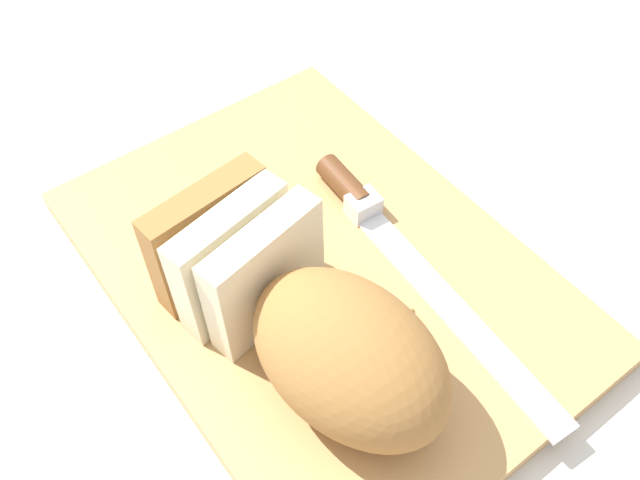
% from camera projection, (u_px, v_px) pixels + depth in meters
% --- Properties ---
extents(ground_plane, '(3.00, 3.00, 0.00)m').
position_uv_depth(ground_plane, '(320.00, 280.00, 0.53)').
color(ground_plane, beige).
extents(cutting_board, '(0.39, 0.28, 0.02)m').
position_uv_depth(cutting_board, '(320.00, 273.00, 0.53)').
color(cutting_board, tan).
rests_on(cutting_board, ground_plane).
extents(bread_loaf, '(0.22, 0.12, 0.09)m').
position_uv_depth(bread_loaf, '(312.00, 323.00, 0.44)').
color(bread_loaf, '#996633').
rests_on(bread_loaf, cutting_board).
extents(bread_knife, '(0.27, 0.05, 0.02)m').
position_uv_depth(bread_knife, '(381.00, 226.00, 0.53)').
color(bread_knife, silver).
rests_on(bread_knife, cutting_board).
extents(crumb_near_knife, '(0.01, 0.01, 0.01)m').
position_uv_depth(crumb_near_knife, '(293.00, 259.00, 0.52)').
color(crumb_near_knife, tan).
rests_on(crumb_near_knife, cutting_board).
extents(crumb_near_loaf, '(0.00, 0.00, 0.00)m').
position_uv_depth(crumb_near_loaf, '(227.00, 279.00, 0.51)').
color(crumb_near_loaf, tan).
rests_on(crumb_near_loaf, cutting_board).
extents(crumb_stray_left, '(0.00, 0.00, 0.00)m').
position_uv_depth(crumb_stray_left, '(335.00, 312.00, 0.49)').
color(crumb_stray_left, tan).
rests_on(crumb_stray_left, cutting_board).
extents(crumb_stray_right, '(0.00, 0.00, 0.00)m').
position_uv_depth(crumb_stray_right, '(411.00, 309.00, 0.49)').
color(crumb_stray_right, tan).
rests_on(crumb_stray_right, cutting_board).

